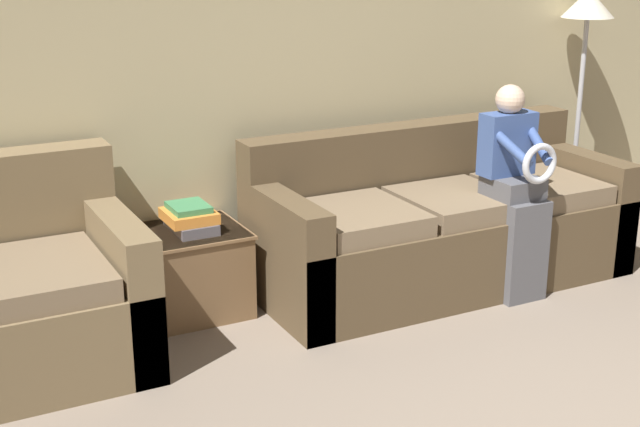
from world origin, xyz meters
name	(u,v)px	position (x,y,z in m)	size (l,w,h in m)	color
wall_back	(316,56)	(0.00, 2.91, 1.27)	(7.97, 0.06, 2.55)	#C6B789
couch_main	(439,227)	(0.52, 2.37, 0.33)	(2.18, 0.86, 0.88)	brown
child_left_seated	(516,183)	(0.77, 2.02, 0.64)	(0.31, 0.37, 1.17)	#56565B
side_shelf	(193,270)	(-0.90, 2.60, 0.24)	(0.54, 0.51, 0.46)	brown
book_stack	(190,218)	(-0.90, 2.59, 0.53)	(0.25, 0.31, 0.14)	#4C4C56
floor_lamp	(586,30)	(1.81, 2.68, 1.36)	(0.33, 0.33, 1.61)	#2D2B28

